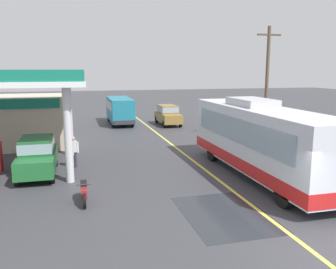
{
  "coord_description": "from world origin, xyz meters",
  "views": [
    {
      "loc": [
        -6.36,
        -8.47,
        5.11
      ],
      "look_at": [
        -1.5,
        10.0,
        1.6
      ],
      "focal_mm": 37.98,
      "sensor_mm": 36.0,
      "label": 1
    }
  ],
  "objects_px": {
    "minibus_opposing_lane": "(120,108)",
    "motorcycle_parked_forecourt": "(84,191)",
    "car_trailing_behind_bus": "(168,114)",
    "coach_bus_main": "(260,141)",
    "pedestrian_near_pump": "(73,150)",
    "car_at_pump": "(37,154)"
  },
  "relations": [
    {
      "from": "car_at_pump",
      "to": "pedestrian_near_pump",
      "type": "distance_m",
      "value": 1.94
    },
    {
      "from": "car_trailing_behind_bus",
      "to": "minibus_opposing_lane",
      "type": "bearing_deg",
      "value": 156.86
    },
    {
      "from": "car_at_pump",
      "to": "car_trailing_behind_bus",
      "type": "relative_size",
      "value": 1.0
    },
    {
      "from": "minibus_opposing_lane",
      "to": "car_trailing_behind_bus",
      "type": "relative_size",
      "value": 1.46
    },
    {
      "from": "car_trailing_behind_bus",
      "to": "motorcycle_parked_forecourt",
      "type": "bearing_deg",
      "value": -114.13
    },
    {
      "from": "minibus_opposing_lane",
      "to": "motorcycle_parked_forecourt",
      "type": "bearing_deg",
      "value": -101.09
    },
    {
      "from": "car_at_pump",
      "to": "minibus_opposing_lane",
      "type": "relative_size",
      "value": 0.69
    },
    {
      "from": "coach_bus_main",
      "to": "car_trailing_behind_bus",
      "type": "relative_size",
      "value": 2.63
    },
    {
      "from": "motorcycle_parked_forecourt",
      "to": "car_trailing_behind_bus",
      "type": "height_order",
      "value": "car_trailing_behind_bus"
    },
    {
      "from": "car_at_pump",
      "to": "motorcycle_parked_forecourt",
      "type": "height_order",
      "value": "car_at_pump"
    },
    {
      "from": "coach_bus_main",
      "to": "minibus_opposing_lane",
      "type": "height_order",
      "value": "coach_bus_main"
    },
    {
      "from": "car_at_pump",
      "to": "minibus_opposing_lane",
      "type": "xyz_separation_m",
      "value": [
        6.01,
        15.63,
        0.46
      ]
    },
    {
      "from": "motorcycle_parked_forecourt",
      "to": "car_trailing_behind_bus",
      "type": "bearing_deg",
      "value": 65.87
    },
    {
      "from": "minibus_opposing_lane",
      "to": "car_trailing_behind_bus",
      "type": "bearing_deg",
      "value": -23.14
    },
    {
      "from": "motorcycle_parked_forecourt",
      "to": "minibus_opposing_lane",
      "type": "bearing_deg",
      "value": 78.91
    },
    {
      "from": "minibus_opposing_lane",
      "to": "pedestrian_near_pump",
      "type": "height_order",
      "value": "minibus_opposing_lane"
    },
    {
      "from": "pedestrian_near_pump",
      "to": "car_trailing_behind_bus",
      "type": "distance_m",
      "value": 15.48
    },
    {
      "from": "car_at_pump",
      "to": "car_trailing_behind_bus",
      "type": "bearing_deg",
      "value": 53.45
    },
    {
      "from": "coach_bus_main",
      "to": "pedestrian_near_pump",
      "type": "distance_m",
      "value": 9.57
    },
    {
      "from": "car_at_pump",
      "to": "motorcycle_parked_forecourt",
      "type": "relative_size",
      "value": 2.33
    },
    {
      "from": "minibus_opposing_lane",
      "to": "motorcycle_parked_forecourt",
      "type": "xyz_separation_m",
      "value": [
        -3.93,
        -20.04,
        -1.03
      ]
    },
    {
      "from": "coach_bus_main",
      "to": "minibus_opposing_lane",
      "type": "xyz_separation_m",
      "value": [
        -4.42,
        18.59,
        -0.25
      ]
    }
  ]
}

